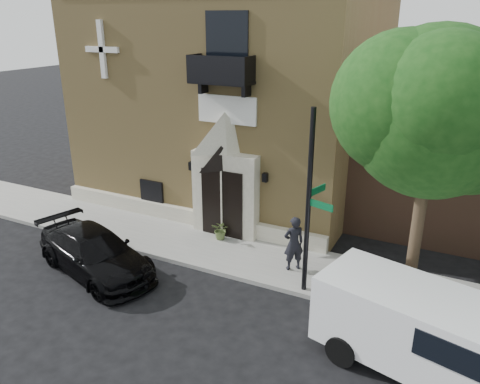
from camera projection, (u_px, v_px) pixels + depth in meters
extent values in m
plane|color=black|center=(214.00, 274.00, 15.47)|extent=(120.00, 120.00, 0.00)
cube|color=gray|center=(260.00, 259.00, 16.29)|extent=(42.00, 3.00, 0.15)
cube|color=tan|center=(240.00, 97.00, 21.84)|extent=(12.00, 10.00, 9.00)
cube|color=beige|center=(184.00, 215.00, 18.98)|extent=(12.00, 0.30, 0.60)
cube|color=beige|center=(226.00, 194.00, 17.58)|extent=(2.60, 0.55, 3.20)
pyramid|color=beige|center=(225.00, 133.00, 16.75)|extent=(2.60, 0.55, 1.50)
cube|color=black|center=(222.00, 204.00, 17.44)|extent=(1.70, 0.06, 2.60)
cube|color=beige|center=(221.00, 204.00, 17.41)|extent=(0.06, 0.04, 2.60)
cube|color=white|center=(227.00, 110.00, 16.63)|extent=(2.30, 0.10, 1.00)
cube|color=black|center=(221.00, 82.00, 15.95)|extent=(2.20, 0.90, 0.10)
cube|color=black|center=(215.00, 70.00, 15.43)|extent=(2.20, 0.06, 0.90)
cube|color=black|center=(195.00, 67.00, 16.23)|extent=(0.06, 0.90, 0.90)
cube|color=black|center=(249.00, 70.00, 15.35)|extent=(0.06, 0.90, 0.90)
cube|color=black|center=(227.00, 45.00, 15.88)|extent=(1.60, 0.08, 2.20)
cube|color=white|center=(102.00, 49.00, 18.24)|extent=(0.22, 0.14, 2.20)
cube|color=white|center=(102.00, 49.00, 18.24)|extent=(1.60, 0.14, 0.22)
cube|color=black|center=(152.00, 192.00, 19.46)|extent=(1.10, 0.10, 1.00)
cube|color=#D25624|center=(152.00, 192.00, 19.49)|extent=(0.85, 0.06, 0.75)
cube|color=black|center=(191.00, 166.00, 18.04)|extent=(0.18, 0.18, 0.32)
cube|color=black|center=(265.00, 177.00, 16.74)|extent=(0.18, 0.18, 0.32)
cylinder|color=#38281C|center=(415.00, 245.00, 12.55)|extent=(0.32, 0.32, 4.20)
sphere|color=#133D10|center=(434.00, 113.00, 11.30)|extent=(4.20, 4.20, 4.20)
sphere|color=#133D10|center=(469.00, 126.00, 11.32)|extent=(3.36, 3.36, 3.36)
sphere|color=#133D10|center=(404.00, 104.00, 11.35)|extent=(3.57, 3.57, 3.57)
sphere|color=#133D10|center=(443.00, 101.00, 10.49)|extent=(3.15, 3.15, 3.15)
imported|color=black|center=(95.00, 253.00, 15.39)|extent=(5.34, 3.39, 1.44)
cube|color=white|center=(429.00, 331.00, 10.75)|extent=(5.48, 3.25, 1.74)
cube|color=black|center=(453.00, 357.00, 9.39)|extent=(1.60, 0.44, 0.62)
cylinder|color=black|center=(341.00, 351.00, 11.36)|extent=(0.82, 0.44, 0.78)
cylinder|color=black|center=(377.00, 314.00, 12.74)|extent=(0.82, 0.44, 0.78)
cylinder|color=black|center=(308.00, 204.00, 13.40)|extent=(0.15, 0.15, 5.61)
cube|color=#08562D|center=(321.00, 205.00, 13.10)|extent=(0.77, 0.27, 0.21)
cube|color=#08562D|center=(317.00, 190.00, 13.57)|extent=(0.27, 0.77, 0.21)
cylinder|color=#9B0601|center=(404.00, 311.00, 13.23)|extent=(0.32, 0.32, 0.07)
cylinder|color=#9B0601|center=(405.00, 303.00, 13.14)|extent=(0.23, 0.23, 0.49)
sphere|color=#9B0601|center=(407.00, 294.00, 13.04)|extent=(0.23, 0.23, 0.23)
cylinder|color=#9B0601|center=(406.00, 301.00, 13.12)|extent=(0.40, 0.11, 0.11)
imported|color=#526533|center=(221.00, 230.00, 17.49)|extent=(0.67, 0.59, 0.73)
imported|color=black|center=(294.00, 243.00, 15.21)|extent=(0.81, 0.79, 1.87)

